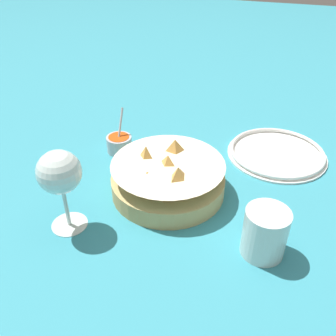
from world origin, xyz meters
TOP-DOWN VIEW (x-y plane):
  - ground_plane at (0.00, 0.00)m, footprint 4.00×4.00m
  - food_basket at (0.04, 0.01)m, footprint 0.23×0.23m
  - sauce_cup at (0.15, 0.17)m, footprint 0.07×0.06m
  - wine_glass at (-0.11, 0.16)m, footprint 0.08×0.08m
  - beer_mug at (-0.07, -0.19)m, footprint 0.11×0.07m
  - side_plate at (0.24, -0.19)m, footprint 0.23×0.23m

SIDE VIEW (x-z plane):
  - ground_plane at x=0.00m, z-range 0.00..0.00m
  - side_plate at x=0.24m, z-range 0.00..0.01m
  - sauce_cup at x=0.15m, z-range -0.03..0.07m
  - food_basket at x=0.04m, z-range -0.01..0.08m
  - beer_mug at x=-0.07m, z-range 0.00..0.08m
  - wine_glass at x=-0.11m, z-range 0.04..0.19m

